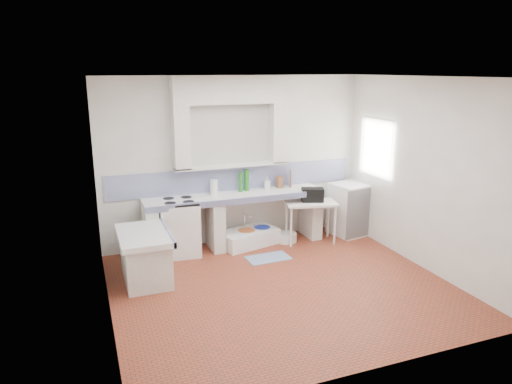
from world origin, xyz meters
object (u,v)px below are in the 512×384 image
object	(u,v)px
sink	(248,238)
stove	(180,228)
side_table	(310,222)
fridge	(350,209)

from	to	relation	value
sink	stove	bearing A→B (deg)	164.43
stove	side_table	bearing A→B (deg)	-1.21
stove	side_table	world-z (taller)	stove
stove	sink	world-z (taller)	stove
stove	side_table	distance (m)	2.22
stove	side_table	xyz separation A→B (m)	(2.21, -0.24, -0.07)
side_table	fridge	world-z (taller)	fridge
stove	fridge	world-z (taller)	fridge
stove	sink	size ratio (longest dim) A/B	0.88
stove	fridge	xyz separation A→B (m)	(3.06, -0.13, 0.03)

